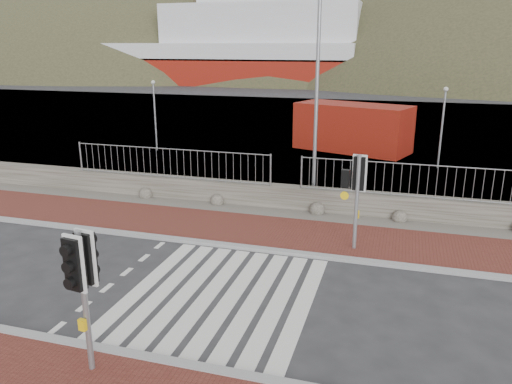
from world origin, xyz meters
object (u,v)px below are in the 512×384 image
(ferry, at_px, (223,49))
(streetlight, at_px, (320,89))
(shipping_container, at_px, (352,128))
(traffic_signal_far, at_px, (356,182))
(traffic_signal_near, at_px, (82,273))

(ferry, xyz_separation_m, streetlight, (25.70, -59.81, -0.82))
(ferry, height_order, streetlight, ferry)
(ferry, bearing_deg, shipping_container, -62.02)
(traffic_signal_far, xyz_separation_m, shipping_container, (-1.68, 15.29, -0.81))
(streetlight, bearing_deg, traffic_signal_far, -61.58)
(traffic_signal_near, height_order, shipping_container, traffic_signal_near)
(shipping_container, bearing_deg, streetlight, -72.02)
(traffic_signal_far, distance_m, shipping_container, 15.40)
(ferry, height_order, shipping_container, ferry)
(traffic_signal_near, bearing_deg, streetlight, 86.16)
(streetlight, xyz_separation_m, shipping_container, (0.19, 11.08, -3.16))
(traffic_signal_near, xyz_separation_m, shipping_container, (2.56, 22.79, -0.74))
(shipping_container, bearing_deg, traffic_signal_far, -64.79)
(ferry, relative_size, traffic_signal_far, 16.54)
(traffic_signal_far, bearing_deg, streetlight, -61.08)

